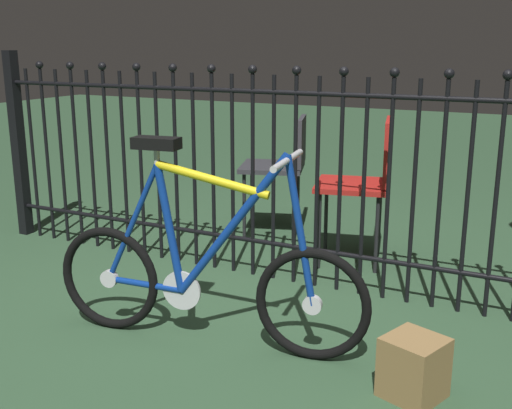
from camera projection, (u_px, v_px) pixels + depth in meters
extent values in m
plane|color=#2F4E33|center=(247.00, 329.00, 2.91)|extent=(20.00, 20.00, 0.00)
cylinder|color=black|center=(19.00, 153.00, 4.24)|extent=(0.02, 0.02, 1.13)
sphere|color=black|center=(11.00, 64.00, 4.09)|extent=(0.05, 0.05, 0.05)
cylinder|color=black|center=(33.00, 155.00, 4.18)|extent=(0.02, 0.02, 1.13)
cylinder|color=black|center=(47.00, 156.00, 4.13)|extent=(0.02, 0.02, 1.13)
sphere|color=black|center=(39.00, 65.00, 3.98)|extent=(0.05, 0.05, 0.05)
cylinder|color=black|center=(62.00, 158.00, 4.07)|extent=(0.02, 0.02, 1.13)
cylinder|color=black|center=(77.00, 159.00, 4.02)|extent=(0.02, 0.02, 1.13)
sphere|color=black|center=(70.00, 65.00, 3.87)|extent=(0.05, 0.05, 0.05)
cylinder|color=black|center=(92.00, 161.00, 3.96)|extent=(0.02, 0.02, 1.13)
cylinder|color=black|center=(108.00, 163.00, 3.91)|extent=(0.02, 0.02, 1.13)
sphere|color=black|center=(102.00, 66.00, 3.76)|extent=(0.05, 0.05, 0.05)
cylinder|color=black|center=(124.00, 164.00, 3.85)|extent=(0.02, 0.02, 1.13)
cylinder|color=black|center=(141.00, 166.00, 3.80)|extent=(0.02, 0.02, 1.13)
sphere|color=black|center=(136.00, 67.00, 3.65)|extent=(0.05, 0.05, 0.05)
cylinder|color=black|center=(158.00, 168.00, 3.74)|extent=(0.02, 0.02, 1.13)
cylinder|color=black|center=(176.00, 170.00, 3.69)|extent=(0.02, 0.02, 1.13)
sphere|color=black|center=(173.00, 68.00, 3.54)|extent=(0.05, 0.05, 0.05)
cylinder|color=black|center=(194.00, 172.00, 3.63)|extent=(0.02, 0.02, 1.13)
cylinder|color=black|center=(213.00, 174.00, 3.58)|extent=(0.02, 0.02, 1.13)
sphere|color=black|center=(211.00, 69.00, 3.43)|extent=(0.05, 0.05, 0.05)
cylinder|color=black|center=(233.00, 176.00, 3.52)|extent=(0.02, 0.02, 1.13)
cylinder|color=black|center=(253.00, 178.00, 3.47)|extent=(0.02, 0.02, 1.13)
sphere|color=black|center=(253.00, 69.00, 3.32)|extent=(0.05, 0.05, 0.05)
cylinder|color=black|center=(273.00, 180.00, 3.41)|extent=(0.02, 0.02, 1.13)
cylinder|color=black|center=(295.00, 183.00, 3.36)|extent=(0.02, 0.02, 1.13)
sphere|color=black|center=(297.00, 70.00, 3.21)|extent=(0.05, 0.05, 0.05)
cylinder|color=black|center=(317.00, 185.00, 3.30)|extent=(0.02, 0.02, 1.13)
cylinder|color=black|center=(340.00, 187.00, 3.24)|extent=(0.02, 0.02, 1.13)
sphere|color=black|center=(344.00, 71.00, 3.10)|extent=(0.05, 0.05, 0.05)
cylinder|color=black|center=(364.00, 190.00, 3.19)|extent=(0.02, 0.02, 1.13)
cylinder|color=black|center=(388.00, 193.00, 3.13)|extent=(0.02, 0.02, 1.13)
sphere|color=black|center=(395.00, 72.00, 2.99)|extent=(0.05, 0.05, 0.05)
cylinder|color=black|center=(413.00, 195.00, 3.08)|extent=(0.02, 0.02, 1.13)
cylinder|color=black|center=(440.00, 198.00, 3.02)|extent=(0.02, 0.02, 1.13)
sphere|color=black|center=(449.00, 74.00, 2.88)|extent=(0.05, 0.05, 0.05)
cylinder|color=black|center=(467.00, 201.00, 2.97)|extent=(0.02, 0.02, 1.13)
cylinder|color=black|center=(495.00, 204.00, 2.91)|extent=(0.02, 0.02, 1.13)
sphere|color=black|center=(508.00, 75.00, 2.77)|extent=(0.05, 0.05, 0.05)
cylinder|color=black|center=(302.00, 248.00, 3.43)|extent=(4.15, 0.03, 0.03)
cylinder|color=black|center=(305.00, 93.00, 3.22)|extent=(4.15, 0.03, 0.03)
cube|color=black|center=(18.00, 145.00, 4.22)|extent=(0.07, 0.07, 1.24)
torus|color=black|center=(109.00, 278.00, 2.87)|extent=(0.49, 0.11, 0.49)
cylinder|color=silver|center=(109.00, 278.00, 2.87)|extent=(0.08, 0.04, 0.08)
torus|color=black|center=(312.00, 305.00, 2.58)|extent=(0.49, 0.11, 0.49)
cylinder|color=silver|center=(312.00, 305.00, 2.58)|extent=(0.08, 0.04, 0.08)
cylinder|color=navy|center=(232.00, 227.00, 2.61)|extent=(0.51, 0.11, 0.65)
cylinder|color=yellow|center=(212.00, 180.00, 2.59)|extent=(0.50, 0.11, 0.14)
cylinder|color=navy|center=(170.00, 229.00, 2.71)|extent=(0.13, 0.06, 0.57)
cylinder|color=navy|center=(145.00, 284.00, 2.82)|extent=(0.36, 0.08, 0.04)
cylinder|color=navy|center=(132.00, 224.00, 2.76)|extent=(0.29, 0.07, 0.56)
cylinder|color=navy|center=(300.00, 232.00, 2.52)|extent=(0.15, 0.05, 0.63)
cylinder|color=silver|center=(288.00, 158.00, 2.47)|extent=(0.03, 0.03, 0.02)
cylinder|color=silver|center=(287.00, 160.00, 2.47)|extent=(0.09, 0.40, 0.03)
cylinder|color=silver|center=(157.00, 156.00, 2.64)|extent=(0.03, 0.03, 0.07)
cube|color=black|center=(156.00, 143.00, 2.63)|extent=(0.21, 0.12, 0.05)
cylinder|color=silver|center=(182.00, 290.00, 2.77)|extent=(0.18, 0.04, 0.18)
cylinder|color=black|center=(244.00, 207.00, 4.16)|extent=(0.02, 0.02, 0.46)
cylinder|color=black|center=(252.00, 196.00, 4.48)|extent=(0.02, 0.02, 0.46)
cylinder|color=black|center=(294.00, 209.00, 4.12)|extent=(0.02, 0.02, 0.46)
cylinder|color=black|center=(298.00, 197.00, 4.43)|extent=(0.02, 0.02, 0.46)
cube|color=#2D2D33|center=(272.00, 167.00, 4.24)|extent=(0.52, 0.52, 0.03)
cube|color=#2D2D33|center=(302.00, 141.00, 4.16)|extent=(0.15, 0.38, 0.32)
cylinder|color=black|center=(319.00, 231.00, 3.65)|extent=(0.02, 0.02, 0.46)
cylinder|color=black|center=(326.00, 216.00, 3.96)|extent=(0.02, 0.02, 0.46)
cylinder|color=black|center=(377.00, 235.00, 3.57)|extent=(0.02, 0.02, 0.46)
cylinder|color=black|center=(379.00, 219.00, 3.89)|extent=(0.02, 0.02, 0.46)
cube|color=#A51E19|center=(352.00, 185.00, 3.70)|extent=(0.50, 0.50, 0.03)
cube|color=#A51E19|center=(387.00, 151.00, 3.61)|extent=(0.12, 0.39, 0.37)
cube|color=olive|center=(414.00, 367.00, 2.34)|extent=(0.26, 0.26, 0.24)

